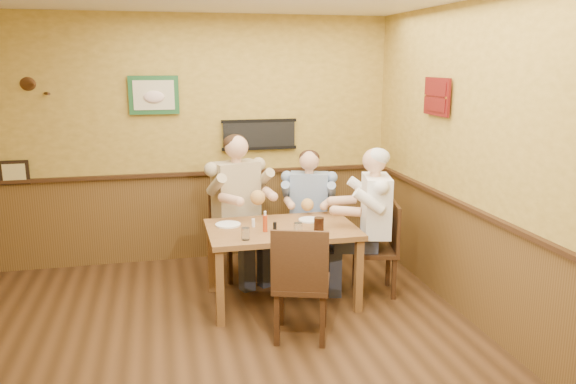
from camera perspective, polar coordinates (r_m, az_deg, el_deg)
The scene contains 17 objects.
room at distance 4.17m, azimuth -8.71°, elevation 4.81°, with size 5.02×5.03×2.81m.
dining_table at distance 5.35m, azimuth -0.64°, elevation -4.53°, with size 1.40×0.90×0.75m.
chair_back_left at distance 6.07m, azimuth -5.22°, elevation -4.13°, with size 0.45×0.45×0.97m, color #3D2513, non-canonical shape.
chair_back_right at distance 6.26m, azimuth 2.12°, elevation -4.13°, with size 0.39×0.39×0.85m, color #3D2513, non-canonical shape.
chair_right_end at distance 5.68m, azimuth 8.79°, elevation -5.69°, with size 0.43×0.43×0.92m, color #3D2513, non-canonical shape.
chair_near_side at distance 4.73m, azimuth 1.36°, elevation -9.00°, with size 0.46×0.46×1.00m, color #3D2513, non-canonical shape.
diner_tan_shirt at distance 6.01m, azimuth -5.26°, elevation -2.24°, with size 0.64×0.64×1.39m, color tan, non-canonical shape.
diner_blue_polo at distance 6.21m, azimuth 2.13°, elevation -2.53°, with size 0.56×0.56×1.21m, color #7991B6, non-canonical shape.
diner_white_elder at distance 5.62m, azimuth 8.86°, elevation -3.78°, with size 0.61×0.61×1.32m, color white, non-canonical shape.
water_glass_left at distance 4.95m, azimuth -4.34°, elevation -4.26°, with size 0.07×0.07×0.11m, color silver.
water_glass_mid at distance 5.05m, azimuth 1.03°, elevation -3.80°, with size 0.08×0.08×0.12m, color white.
cola_tumbler at distance 5.21m, azimuth 3.15°, elevation -3.26°, with size 0.09×0.09×0.12m, color black.
hot_sauce_bottle at distance 5.16m, azimuth -2.34°, elevation -3.11°, with size 0.04×0.04×0.17m, color #B43913.
salt_shaker at distance 5.32m, azimuth -3.54°, elevation -3.16°, with size 0.03×0.03×0.08m, color white.
pepper_shaker at distance 5.19m, azimuth -1.35°, elevation -3.53°, with size 0.03×0.03×0.08m, color black.
plate_far_left at distance 5.41m, azimuth -6.12°, elevation -3.30°, with size 0.24×0.24×0.02m, color white.
plate_far_right at distance 5.54m, azimuth 2.21°, elevation -2.84°, with size 0.22×0.22×0.01m, color white.
Camera 1 is at (-0.17, -3.95, 2.28)m, focal length 35.00 mm.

